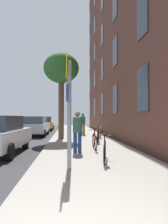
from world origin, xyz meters
TOP-DOWN VIEW (x-y plane):
  - ground_plane at (-2.40, 15.00)m, footprint 41.80×41.80m
  - road_asphalt at (-4.50, 15.00)m, footprint 7.00×38.00m
  - sidewalk at (1.10, 15.00)m, footprint 4.20×38.00m
  - building_facade at (3.69, 14.50)m, footprint 0.56×27.00m
  - sign_post at (0.12, 4.24)m, footprint 0.16×0.60m
  - traffic_light at (-0.66, 24.21)m, footprint 0.43×0.24m
  - tree_near at (-0.32, 12.34)m, footprint 2.46×2.46m
  - bicycle_0 at (1.32, 4.99)m, footprint 0.52×1.66m
  - bicycle_1 at (1.32, 7.39)m, footprint 0.42×1.64m
  - bicycle_2 at (1.86, 9.79)m, footprint 0.51×1.66m
  - bicycle_3 at (2.34, 12.19)m, footprint 0.42×1.73m
  - bicycle_4 at (2.30, 14.59)m, footprint 0.42×1.68m
  - bicycle_5 at (1.46, 16.99)m, footprint 0.42×1.71m
  - pedestrian_0 at (0.51, 6.73)m, footprint 0.50×0.50m
  - pedestrian_1 at (1.38, 14.86)m, footprint 0.43×0.43m
  - car_1 at (-2.52, 15.39)m, footprint 1.94×4.52m
  - car_2 at (-2.54, 22.13)m, footprint 2.02×4.32m

SIDE VIEW (x-z plane):
  - ground_plane at x=-2.40m, z-range 0.00..0.00m
  - road_asphalt at x=-4.50m, z-range 0.00..0.01m
  - sidewalk at x=1.10m, z-range 0.00..0.12m
  - bicycle_4 at x=2.30m, z-range 0.02..0.93m
  - bicycle_0 at x=1.32m, z-range 0.02..0.94m
  - bicycle_3 at x=2.34m, z-range 0.02..0.94m
  - bicycle_1 at x=1.32m, z-range 0.01..0.98m
  - bicycle_5 at x=1.46m, z-range 0.01..1.00m
  - bicycle_2 at x=1.86m, z-range 0.01..1.00m
  - car_2 at x=-2.54m, z-range 0.03..1.65m
  - car_1 at x=-2.52m, z-range 0.03..1.65m
  - pedestrian_0 at x=0.51m, z-range 0.24..1.93m
  - pedestrian_1 at x=1.38m, z-range 0.25..2.03m
  - sign_post at x=0.12m, z-range 0.38..3.60m
  - traffic_light at x=-0.66m, z-range 0.80..4.50m
  - tree_near at x=-0.32m, z-range 1.91..7.83m
  - building_facade at x=3.69m, z-range 0.01..20.97m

